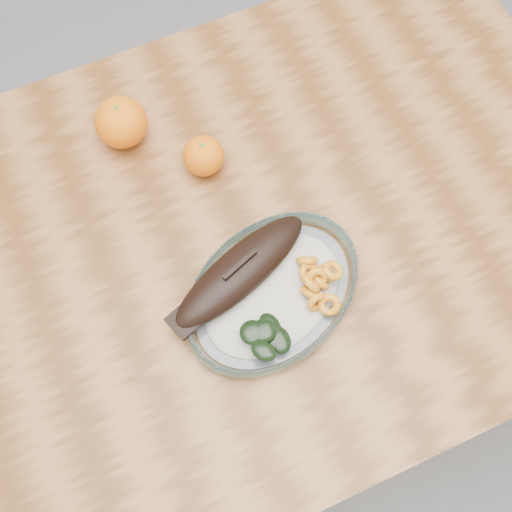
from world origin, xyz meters
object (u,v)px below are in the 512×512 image
at_px(dining_table, 245,258).
at_px(orange_right, 203,156).
at_px(orange_left, 121,122).
at_px(plated_meal, 271,291).

distance_m(dining_table, orange_right, 0.19).
relative_size(dining_table, orange_right, 18.59).
xyz_separation_m(orange_left, orange_right, (0.10, -0.10, -0.01)).
height_order(dining_table, orange_left, orange_left).
distance_m(orange_left, orange_right, 0.14).
xyz_separation_m(dining_table, orange_right, (-0.01, 0.13, 0.13)).
relative_size(plated_meal, orange_right, 10.07).
height_order(plated_meal, orange_left, orange_left).
bearing_deg(orange_right, dining_table, -85.98).
distance_m(dining_table, orange_left, 0.29).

